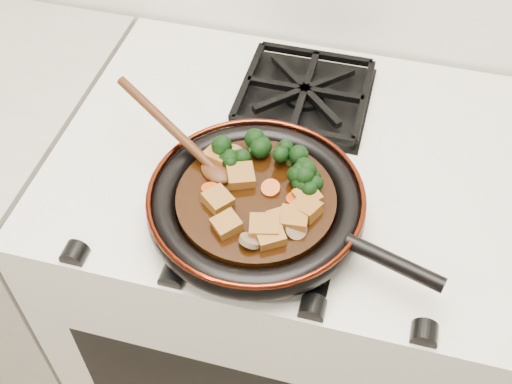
# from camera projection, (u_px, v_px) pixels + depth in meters

# --- Properties ---
(stove) EXTENTS (0.76, 0.60, 0.90)m
(stove) POSITION_uv_depth(u_px,v_px,m) (279.00, 296.00, 1.41)
(stove) COLOR silver
(stove) RESTS_ON ground
(burner_grate_front) EXTENTS (0.23, 0.23, 0.03)m
(burner_grate_front) POSITION_uv_depth(u_px,v_px,m) (266.00, 212.00, 0.97)
(burner_grate_front) COLOR black
(burner_grate_front) RESTS_ON stove
(burner_grate_back) EXTENTS (0.23, 0.23, 0.03)m
(burner_grate_back) POSITION_uv_depth(u_px,v_px,m) (305.00, 93.00, 1.14)
(burner_grate_back) COLOR black
(burner_grate_back) RESTS_ON stove
(skillet) EXTENTS (0.44, 0.32, 0.05)m
(skillet) POSITION_uv_depth(u_px,v_px,m) (257.00, 204.00, 0.94)
(skillet) COLOR black
(skillet) RESTS_ON burner_grate_front
(braising_sauce) EXTENTS (0.23, 0.23, 0.02)m
(braising_sauce) POSITION_uv_depth(u_px,v_px,m) (256.00, 201.00, 0.93)
(braising_sauce) COLOR black
(braising_sauce) RESTS_ON skillet
(tofu_cube_0) EXTENTS (0.05, 0.05, 0.02)m
(tofu_cube_0) POSITION_uv_depth(u_px,v_px,m) (227.00, 225.00, 0.88)
(tofu_cube_0) COLOR brown
(tofu_cube_0) RESTS_ON braising_sauce
(tofu_cube_1) EXTENTS (0.05, 0.05, 0.02)m
(tofu_cube_1) POSITION_uv_depth(u_px,v_px,m) (308.00, 198.00, 0.92)
(tofu_cube_1) COLOR brown
(tofu_cube_1) RESTS_ON braising_sauce
(tofu_cube_2) EXTENTS (0.05, 0.05, 0.03)m
(tofu_cube_2) POSITION_uv_depth(u_px,v_px,m) (241.00, 176.00, 0.94)
(tofu_cube_2) COLOR brown
(tofu_cube_2) RESTS_ON braising_sauce
(tofu_cube_3) EXTENTS (0.05, 0.05, 0.02)m
(tofu_cube_3) POSITION_uv_depth(u_px,v_px,m) (270.00, 235.00, 0.87)
(tofu_cube_3) COLOR brown
(tofu_cube_3) RESTS_ON braising_sauce
(tofu_cube_4) EXTENTS (0.05, 0.05, 0.03)m
(tofu_cube_4) POSITION_uv_depth(u_px,v_px,m) (306.00, 209.00, 0.90)
(tofu_cube_4) COLOR brown
(tofu_cube_4) RESTS_ON braising_sauce
(tofu_cube_5) EXTENTS (0.05, 0.04, 0.02)m
(tofu_cube_5) POSITION_uv_depth(u_px,v_px,m) (264.00, 228.00, 0.88)
(tofu_cube_5) COLOR brown
(tofu_cube_5) RESTS_ON braising_sauce
(tofu_cube_6) EXTENTS (0.05, 0.05, 0.02)m
(tofu_cube_6) POSITION_uv_depth(u_px,v_px,m) (282.00, 220.00, 0.89)
(tofu_cube_6) COLOR brown
(tofu_cube_6) RESTS_ON braising_sauce
(tofu_cube_7) EXTENTS (0.05, 0.05, 0.02)m
(tofu_cube_7) POSITION_uv_depth(u_px,v_px,m) (218.00, 200.00, 0.91)
(tofu_cube_7) COLOR brown
(tofu_cube_7) RESTS_ON braising_sauce
(tofu_cube_8) EXTENTS (0.04, 0.04, 0.02)m
(tofu_cube_8) POSITION_uv_depth(u_px,v_px,m) (294.00, 220.00, 0.89)
(tofu_cube_8) COLOR brown
(tofu_cube_8) RESTS_ON braising_sauce
(tofu_cube_9) EXTENTS (0.05, 0.05, 0.03)m
(tofu_cube_9) POSITION_uv_depth(u_px,v_px,m) (219.00, 156.00, 0.97)
(tofu_cube_9) COLOR brown
(tofu_cube_9) RESTS_ON braising_sauce
(broccoli_floret_0) EXTENTS (0.07, 0.07, 0.06)m
(broccoli_floret_0) POSITION_uv_depth(u_px,v_px,m) (311.00, 187.00, 0.92)
(broccoli_floret_0) COLOR black
(broccoli_floret_0) RESTS_ON braising_sauce
(broccoli_floret_1) EXTENTS (0.08, 0.08, 0.06)m
(broccoli_floret_1) POSITION_uv_depth(u_px,v_px,m) (304.00, 180.00, 0.93)
(broccoli_floret_1) COLOR black
(broccoli_floret_1) RESTS_ON braising_sauce
(broccoli_floret_2) EXTENTS (0.09, 0.08, 0.06)m
(broccoli_floret_2) POSITION_uv_depth(u_px,v_px,m) (224.00, 156.00, 0.96)
(broccoli_floret_2) COLOR black
(broccoli_floret_2) RESTS_ON braising_sauce
(broccoli_floret_3) EXTENTS (0.09, 0.08, 0.07)m
(broccoli_floret_3) POSITION_uv_depth(u_px,v_px,m) (308.00, 179.00, 0.93)
(broccoli_floret_3) COLOR black
(broccoli_floret_3) RESTS_ON braising_sauce
(broccoli_floret_4) EXTENTS (0.08, 0.09, 0.06)m
(broccoli_floret_4) POSITION_uv_depth(u_px,v_px,m) (238.00, 164.00, 0.95)
(broccoli_floret_4) COLOR black
(broccoli_floret_4) RESTS_ON braising_sauce
(broccoli_floret_5) EXTENTS (0.07, 0.07, 0.07)m
(broccoli_floret_5) POSITION_uv_depth(u_px,v_px,m) (290.00, 158.00, 0.96)
(broccoli_floret_5) COLOR black
(broccoli_floret_5) RESTS_ON braising_sauce
(broccoli_floret_6) EXTENTS (0.08, 0.09, 0.07)m
(broccoli_floret_6) POSITION_uv_depth(u_px,v_px,m) (253.00, 149.00, 0.98)
(broccoli_floret_6) COLOR black
(broccoli_floret_6) RESTS_ON braising_sauce
(carrot_coin_0) EXTENTS (0.03, 0.03, 0.02)m
(carrot_coin_0) POSITION_uv_depth(u_px,v_px,m) (213.00, 165.00, 0.96)
(carrot_coin_0) COLOR #B93B05
(carrot_coin_0) RESTS_ON braising_sauce
(carrot_coin_1) EXTENTS (0.03, 0.03, 0.02)m
(carrot_coin_1) POSITION_uv_depth(u_px,v_px,m) (297.00, 199.00, 0.92)
(carrot_coin_1) COLOR #B93B05
(carrot_coin_1) RESTS_ON braising_sauce
(carrot_coin_2) EXTENTS (0.03, 0.03, 0.02)m
(carrot_coin_2) POSITION_uv_depth(u_px,v_px,m) (303.00, 192.00, 0.93)
(carrot_coin_2) COLOR #B93B05
(carrot_coin_2) RESTS_ON braising_sauce
(carrot_coin_3) EXTENTS (0.03, 0.03, 0.02)m
(carrot_coin_3) POSITION_uv_depth(u_px,v_px,m) (271.00, 188.00, 0.93)
(carrot_coin_3) COLOR #B93B05
(carrot_coin_3) RESTS_ON braising_sauce
(carrot_coin_4) EXTENTS (0.03, 0.03, 0.01)m
(carrot_coin_4) POSITION_uv_depth(u_px,v_px,m) (210.00, 190.00, 0.93)
(carrot_coin_4) COLOR #B93B05
(carrot_coin_4) RESTS_ON braising_sauce
(carrot_coin_5) EXTENTS (0.03, 0.03, 0.02)m
(carrot_coin_5) POSITION_uv_depth(u_px,v_px,m) (304.00, 199.00, 0.92)
(carrot_coin_5) COLOR #B93B05
(carrot_coin_5) RESTS_ON braising_sauce
(mushroom_slice_0) EXTENTS (0.04, 0.04, 0.02)m
(mushroom_slice_0) POSITION_uv_depth(u_px,v_px,m) (296.00, 229.00, 0.88)
(mushroom_slice_0) COLOR brown
(mushroom_slice_0) RESTS_ON braising_sauce
(mushroom_slice_1) EXTENTS (0.04, 0.04, 0.02)m
(mushroom_slice_1) POSITION_uv_depth(u_px,v_px,m) (236.00, 155.00, 0.97)
(mushroom_slice_1) COLOR brown
(mushroom_slice_1) RESTS_ON braising_sauce
(mushroom_slice_2) EXTENTS (0.04, 0.04, 0.02)m
(mushroom_slice_2) POSITION_uv_depth(u_px,v_px,m) (250.00, 241.00, 0.87)
(mushroom_slice_2) COLOR brown
(mushroom_slice_2) RESTS_ON braising_sauce
(wooden_spoon) EXTENTS (0.14, 0.09, 0.22)m
(wooden_spoon) POSITION_uv_depth(u_px,v_px,m) (190.00, 146.00, 0.96)
(wooden_spoon) COLOR #3F1F0D
(wooden_spoon) RESTS_ON braising_sauce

